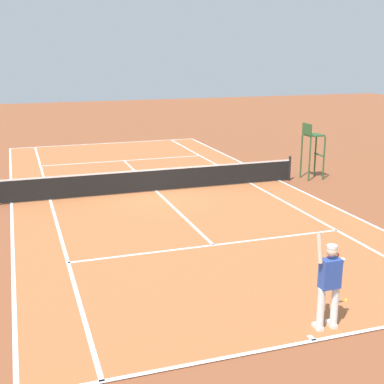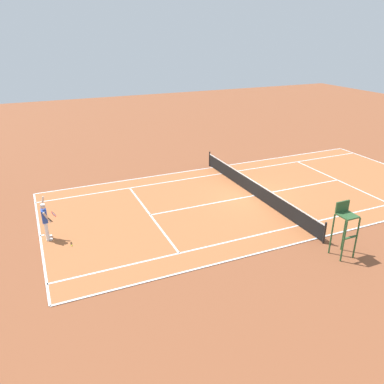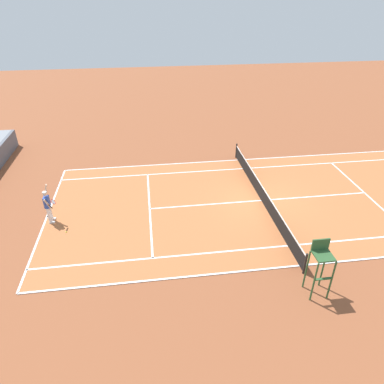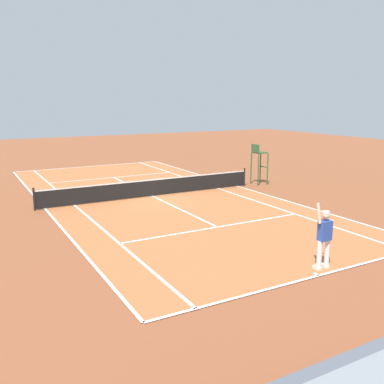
{
  "view_description": "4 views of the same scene",
  "coord_description": "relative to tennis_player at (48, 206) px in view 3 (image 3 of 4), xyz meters",
  "views": [
    {
      "loc": [
        5.17,
        19.82,
        5.45
      ],
      "look_at": [
        -0.14,
        4.05,
        1.0
      ],
      "focal_mm": 49.66,
      "sensor_mm": 36.0,
      "label": 1
    },
    {
      "loc": [
        -17.44,
        11.63,
        9.0
      ],
      "look_at": [
        -0.14,
        4.05,
        1.0
      ],
      "focal_mm": 35.65,
      "sensor_mm": 36.0,
      "label": 2
    },
    {
      "loc": [
        -16.31,
        6.28,
        10.66
      ],
      "look_at": [
        -0.14,
        4.05,
        1.0
      ],
      "focal_mm": 32.56,
      "sensor_mm": 36.0,
      "label": 3
    },
    {
      "loc": [
        8.8,
        20.15,
        4.99
      ],
      "look_at": [
        -0.14,
        4.05,
        1.0
      ],
      "focal_mm": 39.68,
      "sensor_mm": 36.0,
      "label": 4
    }
  ],
  "objects": [
    {
      "name": "umpire_chair",
      "position": [
        -6.49,
        -11.54,
        0.56
      ],
      "size": [
        0.77,
        0.77,
        2.44
      ],
      "color": "#2D562D",
      "rests_on": "ground"
    },
    {
      "name": "net",
      "position": [
        0.48,
        -11.54,
        -0.47
      ],
      "size": [
        11.98,
        0.1,
        1.07
      ],
      "color": "black",
      "rests_on": "ground"
    },
    {
      "name": "tennis_player",
      "position": [
        0.0,
        0.0,
        0.0
      ],
      "size": [
        0.76,
        0.62,
        2.08
      ],
      "color": "white",
      "rests_on": "ground"
    },
    {
      "name": "ground_plane",
      "position": [
        0.48,
        -11.54,
        -0.99
      ],
      "size": [
        80.0,
        80.0,
        0.0
      ],
      "primitive_type": "plane",
      "color": "brown"
    },
    {
      "name": "court",
      "position": [
        0.48,
        -11.54,
        -0.98
      ],
      "size": [
        11.08,
        23.88,
        0.03
      ],
      "color": "#B76638",
      "rests_on": "ground"
    },
    {
      "name": "tennis_ball",
      "position": [
        -1.1,
        -0.91,
        -0.96
      ],
      "size": [
        0.07,
        0.07,
        0.07
      ],
      "primitive_type": "sphere",
      "color": "#D1E533",
      "rests_on": "ground"
    }
  ]
}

